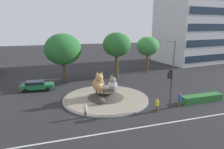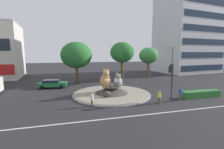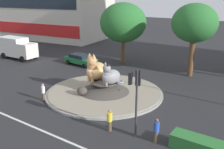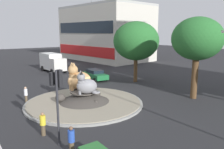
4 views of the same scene
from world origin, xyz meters
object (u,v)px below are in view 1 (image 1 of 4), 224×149
Objects in this scene: sedan_on_far_lane at (37,85)px; pedestrian_white_shirt at (85,110)px; traffic_light_mast at (170,80)px; cat_statue_calico at (99,84)px; third_tree_left at (148,46)px; streetlight_arm at (173,59)px; pedestrian_yellow_shirt at (157,105)px; broadleaf_tree_behind_island at (117,45)px; cat_statue_grey at (113,84)px; office_tower at (195,13)px; second_tree_near_tower at (63,49)px; pedestrian_blue_shirt at (179,100)px.

pedestrian_white_shirt is at bearing -58.76° from sedan_on_far_lane.
traffic_light_mast is 2.89× the size of pedestrian_white_shirt.
third_tree_left is (13.34, 12.56, 3.15)m from cat_statue_calico.
streetlight_arm is 18.42m from pedestrian_white_shirt.
pedestrian_yellow_shirt is at bearing 48.44° from cat_statue_calico.
streetlight_arm is at bearing -39.79° from broadleaf_tree_behind_island.
streetlight_arm is (11.67, 4.18, 2.04)m from cat_statue_grey.
second_tree_near_tower is at bearing -169.97° from office_tower.
pedestrian_blue_shirt is (-22.17, -25.89, -11.81)m from office_tower.
second_tree_near_tower reaches higher than third_tree_left.
traffic_light_mast is at bearing -109.22° from third_tree_left.
cat_statue_calico reaches higher than sedan_on_far_lane.
traffic_light_mast reaches higher than cat_statue_grey.
third_tree_left reaches higher than traffic_light_mast.
cat_statue_grey is at bearing 87.77° from cat_statue_calico.
broadleaf_tree_behind_island is at bearing -35.02° from streetlight_arm.
pedestrian_blue_shirt is at bearing -79.52° from broadleaf_tree_behind_island.
pedestrian_blue_shirt reaches higher than pedestrian_white_shirt.
second_tree_near_tower is 17.03m from third_tree_left.
cat_statue_calico is 0.60× the size of traffic_light_mast.
pedestrian_yellow_shirt is at bearing -72.28° from pedestrian_blue_shirt.
streetlight_arm reaches higher than sedan_on_far_lane.
third_tree_left is at bearing 6.62° from second_tree_near_tower.
streetlight_arm is (13.53, 4.00, 1.83)m from cat_statue_calico.
pedestrian_yellow_shirt is 0.33× the size of sedan_on_far_lane.
third_tree_left is 23.69m from pedestrian_white_shirt.
broadleaf_tree_behind_island is at bearing -165.88° from pedestrian_yellow_shirt.
pedestrian_white_shirt is at bearing -149.52° from office_tower.
office_tower is 20.81m from third_tree_left.
sedan_on_far_lane is (-5.40, 11.19, -0.08)m from pedestrian_white_shirt.
pedestrian_white_shirt is at bearing -27.48° from cat_statue_grey.
streetlight_arm reaches higher than pedestrian_white_shirt.
cat_statue_calico is at bearing 43.85° from traffic_light_mast.
pedestrian_white_shirt is (-2.54, -4.42, -1.40)m from cat_statue_calico.
broadleaf_tree_behind_island is 15.28m from sedan_on_far_lane.
pedestrian_white_shirt is at bearing -81.18° from pedestrian_yellow_shirt.
cat_statue_calico is 1.73× the size of pedestrian_white_shirt.
pedestrian_white_shirt is 12.43m from sedan_on_far_lane.
traffic_light_mast is (5.36, -4.82, 1.39)m from cat_statue_grey.
broadleaf_tree_behind_island is 5.14× the size of pedestrian_yellow_shirt.
office_tower is at bearing 151.93° from pedestrian_yellow_shirt.
office_tower reaches higher than third_tree_left.
sedan_on_far_lane is at bearing -166.65° from office_tower.
cat_statue_grey is at bearing -63.20° from second_tree_near_tower.
cat_statue_grey is 1.38× the size of pedestrian_yellow_shirt.
sedan_on_far_lane is (-38.86, -14.20, -11.93)m from office_tower.
traffic_light_mast is 11.00m from streetlight_arm.
broadleaf_tree_behind_island is 4.89× the size of pedestrian_blue_shirt.
pedestrian_yellow_shirt is (-3.32, -0.50, -0.05)m from pedestrian_blue_shirt.
traffic_light_mast is 36.36m from office_tower.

